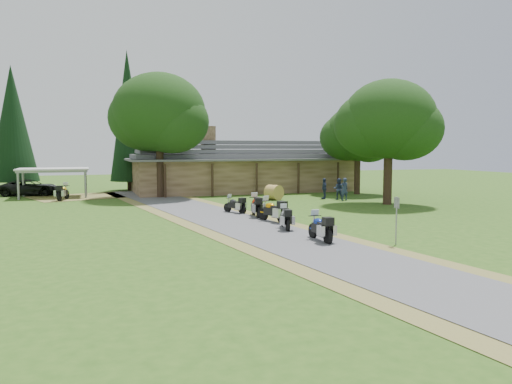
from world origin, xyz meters
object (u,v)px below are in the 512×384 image
object	(u,v)px
motorcycle_row_d	(256,205)
hay_bale	(274,192)
car_dark_suv	(30,184)
motorcycle_carport_a	(63,192)
motorcycle_row_c	(273,210)
carport	(54,183)
motorcycle_row_e	(235,204)
lodge	(241,166)
motorcycle_row_b	(285,217)
motorcycle_row_a	(320,226)

from	to	relation	value
motorcycle_row_d	hay_bale	distance (m)	9.96
car_dark_suv	motorcycle_carport_a	size ratio (longest dim) A/B	2.72
motorcycle_row_c	motorcycle_row_d	distance (m)	2.34
carport	motorcycle_row_e	world-z (taller)	carport
carport	hay_bale	size ratio (longest dim) A/B	4.70
carport	car_dark_suv	size ratio (longest dim) A/B	1.03
motorcycle_row_d	motorcycle_row_e	size ratio (longest dim) A/B	1.20
carport	hay_bale	world-z (taller)	carport
motorcycle_row_c	motorcycle_row_d	xyz separation A→B (m)	(-0.16, 2.34, -0.01)
lodge	car_dark_suv	xyz separation A→B (m)	(-18.74, 1.53, -1.41)
carport	motorcycle_row_b	world-z (taller)	carport
hay_bale	motorcycle_row_c	bearing A→B (deg)	-111.54
hay_bale	motorcycle_row_a	bearing A→B (deg)	-104.63
carport	car_dark_suv	distance (m)	3.04
carport	motorcycle_carport_a	size ratio (longest dim) A/B	2.81
lodge	motorcycle_row_a	world-z (taller)	lodge
motorcycle_row_b	motorcycle_carport_a	world-z (taller)	motorcycle_carport_a
carport	motorcycle_carport_a	bearing A→B (deg)	-73.78
motorcycle_row_a	motorcycle_row_d	bearing A→B (deg)	1.26
motorcycle_row_c	motorcycle_row_d	bearing A→B (deg)	-15.77
motorcycle_row_e	lodge	bearing A→B (deg)	-46.94
motorcycle_row_c	carport	bearing A→B (deg)	12.77
motorcycle_row_a	motorcycle_row_b	bearing A→B (deg)	4.30
lodge	hay_bale	size ratio (longest dim) A/B	17.90
car_dark_suv	motorcycle_row_d	xyz separation A→B (m)	(14.12, -19.20, -0.35)
lodge	motorcycle_carport_a	bearing A→B (deg)	-167.20
car_dark_suv	motorcycle_row_e	size ratio (longest dim) A/B	3.24
carport	motorcycle_row_e	bearing A→B (deg)	-52.08
motorcycle_row_c	motorcycle_carport_a	size ratio (longest dim) A/B	1.02
lodge	motorcycle_carport_a	xyz separation A→B (m)	(-15.92, -3.62, -1.77)
motorcycle_row_b	motorcycle_row_e	size ratio (longest dim) A/B	1.07
carport	car_dark_suv	world-z (taller)	carport
motorcycle_row_a	motorcycle_row_d	size ratio (longest dim) A/B	0.96
motorcycle_row_e	motorcycle_carport_a	xyz separation A→B (m)	(-10.57, 12.02, 0.11)
lodge	motorcycle_row_a	distance (m)	26.54
hay_bale	motorcycle_row_e	bearing A→B (deg)	-127.86
carport	motorcycle_row_d	xyz separation A→B (m)	(12.10, -16.93, -0.53)
carport	motorcycle_row_b	distance (m)	24.92
lodge	motorcycle_row_b	bearing A→B (deg)	-101.93
motorcycle_row_b	motorcycle_row_c	world-z (taller)	motorcycle_row_c
motorcycle_row_a	motorcycle_row_c	size ratio (longest dim) A/B	0.95
motorcycle_row_b	hay_bale	xyz separation A→B (m)	(4.72, 13.77, -0.02)
car_dark_suv	motorcycle_row_c	size ratio (longest dim) A/B	2.67
motorcycle_row_c	lodge	bearing A→B (deg)	-32.28
lodge	motorcycle_row_c	xyz separation A→B (m)	(-4.47, -20.01, -1.75)
motorcycle_row_c	car_dark_suv	bearing A→B (deg)	13.85
motorcycle_row_b	motorcycle_row_c	distance (m)	2.61
motorcycle_carport_a	hay_bale	bearing A→B (deg)	-89.78
motorcycle_row_c	motorcycle_carport_a	bearing A→B (deg)	15.25
motorcycle_carport_a	motorcycle_row_d	bearing A→B (deg)	-122.82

